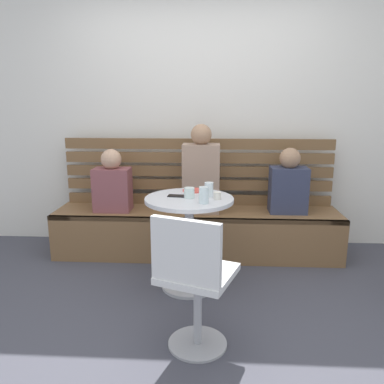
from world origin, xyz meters
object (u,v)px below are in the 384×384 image
object	(u,v)px
cafe_table	(189,225)
plate_small	(193,190)
person_child_middle	(112,184)
cup_water_clear	(209,189)
white_chair	(193,279)
cup_espresso_small	(217,196)
phone_on_table	(177,196)
booth_bench	(197,232)
person_child_left	(288,184)
person_adult	(201,173)
cup_glass_tall	(204,195)
cup_glass_short	(189,193)

from	to	relation	value
cafe_table	plate_small	bearing A→B (deg)	85.46
person_child_middle	cup_water_clear	xyz separation A→B (m)	(0.92, -0.60, 0.10)
cafe_table	plate_small	distance (m)	0.32
white_chair	cup_espresso_small	distance (m)	0.84
phone_on_table	booth_bench	bearing A→B (deg)	-3.72
person_child_left	phone_on_table	distance (m)	1.17
cafe_table	plate_small	world-z (taller)	plate_small
person_adult	cup_glass_tall	distance (m)	0.82
cup_water_clear	person_child_left	bearing A→B (deg)	41.02
cafe_table	person_child_left	xyz separation A→B (m)	(0.88, 0.69, 0.19)
person_adult	booth_bench	bearing A→B (deg)	148.41
person_child_left	cup_espresso_small	world-z (taller)	person_child_left
phone_on_table	white_chair	bearing A→B (deg)	-161.46
white_chair	cup_water_clear	size ratio (longest dim) A/B	7.73
white_chair	cup_water_clear	world-z (taller)	same
person_child_middle	cup_water_clear	distance (m)	1.10
cup_espresso_small	cup_water_clear	xyz separation A→B (m)	(-0.07, 0.09, 0.03)
booth_bench	cup_water_clear	distance (m)	0.86
person_child_middle	cup_glass_short	size ratio (longest dim) A/B	7.36
person_child_left	person_child_middle	xyz separation A→B (m)	(-1.65, -0.04, -0.01)
booth_bench	person_child_middle	distance (m)	0.93
cafe_table	person_adult	size ratio (longest dim) A/B	0.90
plate_small	cup_water_clear	bearing A→B (deg)	-51.87
person_child_left	booth_bench	bearing A→B (deg)	-179.76
cup_espresso_small	cup_water_clear	distance (m)	0.12
cup_glass_short	cup_espresso_small	world-z (taller)	cup_glass_short
person_adult	cup_espresso_small	xyz separation A→B (m)	(0.15, -0.70, -0.04)
cup_water_clear	cup_espresso_small	bearing A→B (deg)	-54.38
booth_bench	cup_water_clear	bearing A→B (deg)	-79.05
cup_glass_short	cup_water_clear	world-z (taller)	cup_water_clear
person_adult	cup_glass_tall	size ratio (longest dim) A/B	6.83
cafe_table	cup_glass_short	world-z (taller)	cup_glass_short
person_child_left	person_child_middle	bearing A→B (deg)	-178.75
plate_small	phone_on_table	distance (m)	0.22
cup_glass_short	person_child_left	bearing A→B (deg)	38.43
cup_espresso_small	cup_glass_short	bearing A→B (deg)	172.13
cup_glass_short	phone_on_table	distance (m)	0.11
cup_espresso_small	plate_small	world-z (taller)	cup_espresso_small
cup_water_clear	plate_small	world-z (taller)	cup_water_clear
cafe_table	person_child_middle	size ratio (longest dim) A/B	1.26
cup_espresso_small	cup_glass_tall	size ratio (longest dim) A/B	0.47
cup_glass_short	cup_espresso_small	size ratio (longest dim) A/B	1.43
white_chair	cafe_table	bearing A→B (deg)	95.38
white_chair	cup_glass_short	distance (m)	0.86
cup_glass_short	cafe_table	bearing A→B (deg)	95.53
person_child_middle	plate_small	bearing A→B (deg)	-28.79
person_child_middle	person_child_left	bearing A→B (deg)	1.25
booth_bench	plate_small	bearing A→B (deg)	-91.14
person_child_left	plate_small	distance (m)	0.98
person_adult	cup_glass_tall	bearing A→B (deg)	-86.68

